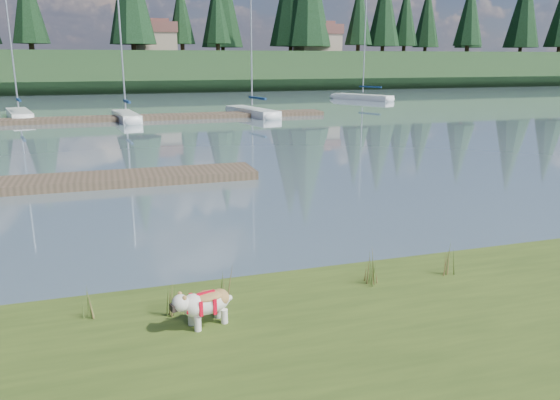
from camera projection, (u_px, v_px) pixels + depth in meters
name	position (u px, v px, depth m)	size (l,w,h in m)	color
ground	(123.00, 120.00, 38.97)	(200.00, 200.00, 0.00)	slate
ridge	(111.00, 71.00, 78.03)	(200.00, 20.00, 5.00)	#1C3319
bulldog	(206.00, 302.00, 8.21)	(0.99, 0.56, 0.58)	silver
dock_near	(22.00, 185.00, 18.39)	(16.00, 2.00, 0.30)	#4C3D2C
dock_far	(152.00, 117.00, 39.52)	(26.00, 2.20, 0.30)	#4C3D2C
sailboat_bg_1	(18.00, 113.00, 40.70)	(2.81, 7.15, 10.57)	silver
sailboat_bg_2	(125.00, 115.00, 39.16)	(1.99, 6.40, 9.64)	silver
sailboat_bg_3	(248.00, 111.00, 42.58)	(2.99, 7.63, 11.06)	silver
sailboat_bg_5	(357.00, 97.00, 58.58)	(5.03, 7.52, 11.09)	silver
weed_0	(173.00, 301.00, 8.52)	(0.17, 0.14, 0.60)	#475B23
weed_1	(226.00, 285.00, 9.13)	(0.17, 0.14, 0.58)	#475B23
weed_2	(372.00, 270.00, 9.65)	(0.17, 0.14, 0.71)	#475B23
weed_3	(86.00, 304.00, 8.48)	(0.17, 0.14, 0.52)	#475B23
weed_4	(372.00, 273.00, 9.83)	(0.17, 0.14, 0.40)	#475B23
weed_5	(449.00, 261.00, 10.12)	(0.17, 0.14, 0.66)	#475B23
mud_lip	(185.00, 300.00, 9.79)	(60.00, 0.50, 0.14)	#33281C
conifer_3	(27.00, 0.00, 71.87)	(4.84, 4.84, 12.25)	#382619
conifer_5	(217.00, 11.00, 77.54)	(3.96, 3.96, 10.35)	#382619
conifer_7	(384.00, 7.00, 85.99)	(5.28, 5.28, 13.20)	#382619
conifer_8	(470.00, 11.00, 86.27)	(4.62, 4.62, 11.77)	#382619
conifer_9	(525.00, 6.00, 92.48)	(5.94, 5.94, 14.62)	#382619
house_1	(153.00, 36.00, 76.72)	(6.30, 5.30, 4.65)	gray
house_2	(317.00, 38.00, 81.88)	(6.30, 5.30, 4.65)	gray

